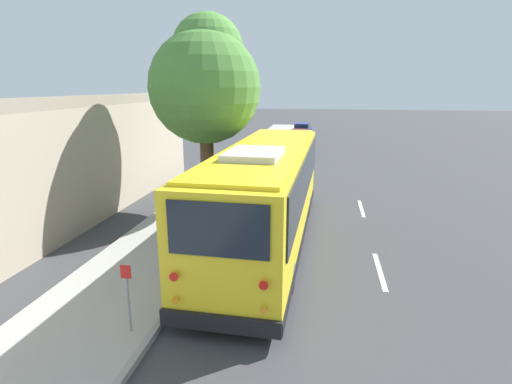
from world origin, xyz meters
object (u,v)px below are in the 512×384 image
(parked_sedan_white, at_px, (282,163))
(sign_post_far, at_px, (167,254))
(parked_sedan_maroon, at_px, (299,137))
(street_tree, at_px, (205,80))
(sign_post_near, at_px, (128,298))
(parked_sedan_navy, at_px, (293,148))
(shuttle_bus, at_px, (266,190))
(parked_sedan_blue, at_px, (302,130))

(parked_sedan_white, distance_m, sign_post_far, 14.56)
(parked_sedan_maroon, height_order, street_tree, street_tree)
(street_tree, height_order, sign_post_near, street_tree)
(street_tree, bearing_deg, parked_sedan_maroon, -6.83)
(parked_sedan_navy, xyz_separation_m, sign_post_near, (-22.47, 1.59, 0.29))
(parked_sedan_navy, bearing_deg, parked_sedan_white, -178.38)
(parked_sedan_white, xyz_separation_m, street_tree, (-7.89, 2.22, 4.64))
(shuttle_bus, relative_size, parked_sedan_blue, 2.41)
(parked_sedan_blue, bearing_deg, parked_sedan_white, -177.95)
(street_tree, bearing_deg, parked_sedan_white, -15.72)
(parked_sedan_navy, bearing_deg, sign_post_far, 178.94)
(parked_sedan_white, distance_m, parked_sedan_blue, 18.65)
(parked_sedan_maroon, distance_m, sign_post_far, 27.02)
(shuttle_bus, xyz_separation_m, parked_sedan_blue, (29.74, 0.48, -1.21))
(sign_post_near, bearing_deg, parked_sedan_white, -4.85)
(parked_sedan_maroon, relative_size, sign_post_far, 2.98)
(parked_sedan_maroon, distance_m, sign_post_near, 29.08)
(shuttle_bus, distance_m, sign_post_far, 4.04)
(parked_sedan_white, xyz_separation_m, sign_post_near, (-16.55, 1.41, 0.32))
(parked_sedan_blue, bearing_deg, shuttle_bus, -176.63)
(street_tree, xyz_separation_m, sign_post_far, (-6.59, -0.81, -4.28))
(parked_sedan_maroon, bearing_deg, parked_sedan_white, -177.71)
(parked_sedan_blue, bearing_deg, parked_sedan_maroon, -176.74)
(sign_post_near, bearing_deg, parked_sedan_navy, -4.04)
(parked_sedan_navy, xyz_separation_m, street_tree, (-13.81, 2.40, 4.61))
(parked_sedan_maroon, bearing_deg, sign_post_far, 179.85)
(sign_post_near, bearing_deg, street_tree, 5.37)
(sign_post_far, bearing_deg, parked_sedan_blue, -2.66)
(street_tree, relative_size, sign_post_far, 4.87)
(parked_sedan_white, height_order, parked_sedan_maroon, parked_sedan_maroon)
(shuttle_bus, xyz_separation_m, parked_sedan_white, (11.09, 0.61, -1.23))
(parked_sedan_blue, distance_m, sign_post_near, 35.24)
(shuttle_bus, bearing_deg, sign_post_near, 161.29)
(sign_post_far, bearing_deg, parked_sedan_maroon, -3.45)
(shuttle_bus, height_order, sign_post_near, shuttle_bus)
(parked_sedan_maroon, bearing_deg, parked_sedan_blue, 4.11)
(parked_sedan_white, relative_size, parked_sedan_navy, 0.93)
(parked_sedan_maroon, relative_size, parked_sedan_blue, 1.01)
(parked_sedan_white, distance_m, sign_post_near, 16.61)
(shuttle_bus, bearing_deg, parked_sedan_white, 4.65)
(parked_sedan_blue, distance_m, sign_post_far, 33.17)
(parked_sedan_white, relative_size, sign_post_far, 2.78)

